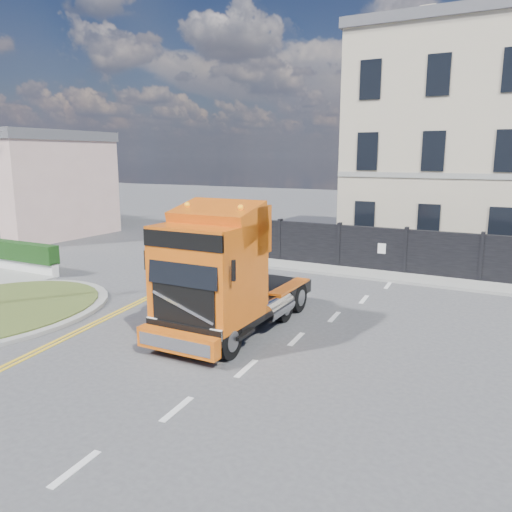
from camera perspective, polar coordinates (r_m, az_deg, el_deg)
The scene contains 6 objects.
ground at distance 15.98m, azimuth -4.63°, elevation -7.24°, with size 120.00×120.00×0.00m, color #424244.
seaside_bldg_pink at distance 35.66m, azimuth -24.58°, elevation 7.00°, with size 8.00×8.00×6.00m, color beige.
hoarding_fence at distance 22.17m, azimuth 23.18°, elevation -0.18°, with size 18.80×0.25×2.00m.
georgian_building at distance 29.32m, azimuth 24.17°, elevation 11.74°, with size 12.30×10.30×12.80m.
pavement_far at distance 21.54m, azimuth 21.31°, elevation -2.92°, with size 20.00×1.60×0.12m, color gray.
truck at distance 14.10m, azimuth -4.00°, elevation -2.64°, with size 2.39×6.28×3.76m.
Camera 1 is at (8.20, -12.73, 5.09)m, focal length 35.00 mm.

